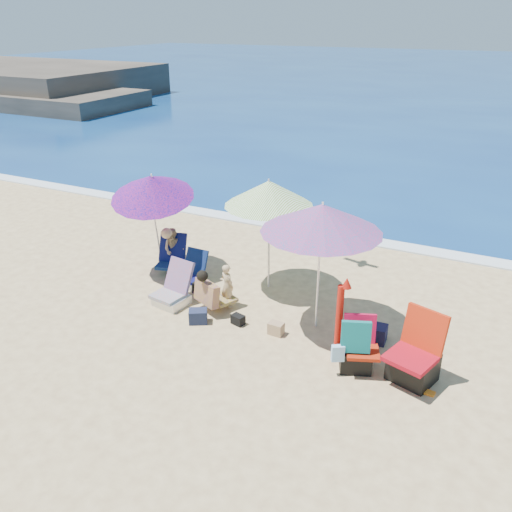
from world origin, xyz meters
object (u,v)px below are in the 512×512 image
at_px(furled_umbrella, 340,316).
at_px(umbrella_striped, 269,193).
at_px(umbrella_turquoise, 322,218).
at_px(camp_chair_left, 414,361).
at_px(camp_chair_right, 356,351).
at_px(person_left, 173,250).
at_px(chair_navy, 192,276).
at_px(person_center, 218,289).
at_px(umbrella_blue, 151,187).
at_px(chair_rainbow, 173,293).

bearing_deg(furled_umbrella, umbrella_striped, 139.35).
distance_m(umbrella_turquoise, camp_chair_left, 2.56).
height_order(umbrella_turquoise, camp_chair_right, umbrella_turquoise).
bearing_deg(person_left, chair_navy, -29.86).
bearing_deg(person_left, person_center, -31.28).
bearing_deg(umbrella_striped, camp_chair_left, -28.77).
height_order(furled_umbrella, person_center, furled_umbrella).
distance_m(umbrella_blue, furled_umbrella, 4.68).
distance_m(umbrella_striped, camp_chair_left, 3.94).
bearing_deg(umbrella_blue, camp_chair_left, -13.64).
relative_size(umbrella_striped, camp_chair_right, 2.49).
height_order(person_center, person_left, person_left).
distance_m(furled_umbrella, chair_navy, 3.64).
height_order(chair_rainbow, camp_chair_left, camp_chair_left).
distance_m(chair_rainbow, person_center, 0.90).
bearing_deg(furled_umbrella, umbrella_blue, 163.14).
bearing_deg(chair_navy, furled_umbrella, -18.61).
xyz_separation_m(camp_chair_left, camp_chair_right, (-0.84, -0.12, -0.01)).
distance_m(furled_umbrella, camp_chair_left, 1.24).
relative_size(chair_navy, camp_chair_left, 0.61).
bearing_deg(umbrella_blue, furled_umbrella, -16.86).
bearing_deg(chair_rainbow, person_left, 123.19).
relative_size(umbrella_turquoise, chair_rainbow, 2.86).
bearing_deg(camp_chair_right, chair_navy, 160.98).
bearing_deg(umbrella_turquoise, umbrella_striped, 145.04).
relative_size(umbrella_turquoise, chair_navy, 3.35).
relative_size(umbrella_turquoise, person_left, 2.20).
height_order(umbrella_turquoise, chair_rainbow, umbrella_turquoise).
distance_m(chair_navy, person_center, 1.15).
height_order(umbrella_striped, person_left, umbrella_striped).
distance_m(furled_umbrella, person_center, 2.54).
relative_size(chair_rainbow, camp_chair_right, 0.89).
bearing_deg(camp_chair_left, person_center, 171.16).
bearing_deg(person_center, umbrella_turquoise, 6.81).
bearing_deg(person_left, chair_rainbow, -56.81).
bearing_deg(person_left, camp_chair_left, -16.54).
relative_size(camp_chair_left, person_center, 1.30).
bearing_deg(chair_navy, person_center, -32.28).
relative_size(furled_umbrella, camp_chair_left, 1.29).
bearing_deg(camp_chair_right, camp_chair_left, 8.22).
xyz_separation_m(furled_umbrella, person_left, (-4.10, 1.54, -0.31)).
bearing_deg(camp_chair_left, person_left, 163.46).
bearing_deg(chair_rainbow, camp_chair_right, -7.45).
distance_m(chair_navy, camp_chair_left, 4.71).
relative_size(camp_chair_right, person_left, 0.87).
bearing_deg(person_left, furled_umbrella, -20.64).
bearing_deg(chair_navy, camp_chair_right, -19.02).
xyz_separation_m(furled_umbrella, camp_chair_right, (0.32, -0.14, -0.46)).
bearing_deg(umbrella_striped, camp_chair_right, -38.63).
height_order(umbrella_turquoise, chair_navy, umbrella_turquoise).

